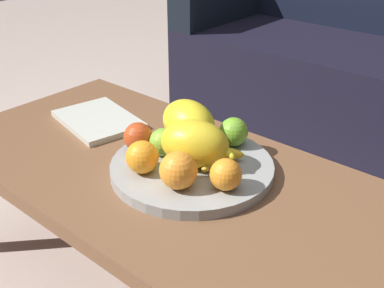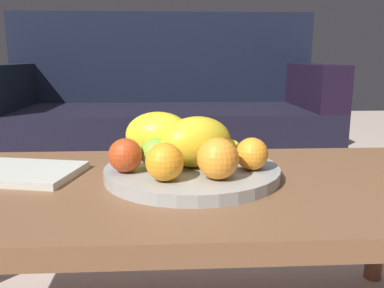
# 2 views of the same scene
# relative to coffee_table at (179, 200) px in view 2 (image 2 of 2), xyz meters

# --- Properties ---
(coffee_table) EXTENTS (1.27, 0.59, 0.40)m
(coffee_table) POSITION_rel_coffee_table_xyz_m (0.00, 0.00, 0.00)
(coffee_table) COLOR brown
(coffee_table) RESTS_ON ground_plane
(couch) EXTENTS (1.70, 0.70, 0.90)m
(couch) POSITION_rel_coffee_table_xyz_m (-0.05, 1.33, -0.05)
(couch) COLOR black
(couch) RESTS_ON ground_plane
(fruit_bowl) EXTENTS (0.38, 0.38, 0.03)m
(fruit_bowl) POSITION_rel_coffee_table_xyz_m (0.03, 0.03, 0.05)
(fruit_bowl) COLOR #989B99
(fruit_bowl) RESTS_ON coffee_table
(melon_large_front) EXTENTS (0.19, 0.16, 0.11)m
(melon_large_front) POSITION_rel_coffee_table_xyz_m (0.04, 0.03, 0.12)
(melon_large_front) COLOR yellow
(melon_large_front) RESTS_ON fruit_bowl
(melon_smaller_beside) EXTENTS (0.18, 0.14, 0.11)m
(melon_smaller_beside) POSITION_rel_coffee_table_xyz_m (-0.04, 0.10, 0.12)
(melon_smaller_beside) COLOR yellow
(melon_smaller_beside) RESTS_ON fruit_bowl
(orange_front) EXTENTS (0.07, 0.07, 0.07)m
(orange_front) POSITION_rel_coffee_table_xyz_m (0.16, -0.01, 0.10)
(orange_front) COLOR orange
(orange_front) RESTS_ON fruit_bowl
(orange_left) EXTENTS (0.08, 0.08, 0.08)m
(orange_left) POSITION_rel_coffee_table_xyz_m (-0.03, -0.07, 0.10)
(orange_left) COLOR orange
(orange_left) RESTS_ON fruit_bowl
(orange_right) EXTENTS (0.08, 0.08, 0.08)m
(orange_right) POSITION_rel_coffee_table_xyz_m (0.08, -0.07, 0.11)
(orange_right) COLOR orange
(orange_right) RESTS_ON fruit_bowl
(apple_front) EXTENTS (0.07, 0.07, 0.07)m
(apple_front) POSITION_rel_coffee_table_xyz_m (0.05, 0.17, 0.10)
(apple_front) COLOR #6BA82A
(apple_front) RESTS_ON fruit_bowl
(apple_left) EXTENTS (0.07, 0.07, 0.07)m
(apple_left) POSITION_rel_coffee_table_xyz_m (-0.11, -0.01, 0.10)
(apple_left) COLOR #BB411A
(apple_left) RESTS_ON fruit_bowl
(apple_right) EXTENTS (0.07, 0.07, 0.07)m
(apple_right) POSITION_rel_coffee_table_xyz_m (-0.05, 0.02, 0.10)
(apple_right) COLOR #7AAE33
(apple_right) RESTS_ON fruit_bowl
(banana_bunch) EXTENTS (0.16, 0.15, 0.06)m
(banana_bunch) POSITION_rel_coffee_table_xyz_m (0.06, 0.07, 0.09)
(banana_bunch) COLOR gold
(banana_bunch) RESTS_ON fruit_bowl
(magazine) EXTENTS (0.28, 0.23, 0.02)m
(magazine) POSITION_rel_coffee_table_xyz_m (-0.35, 0.06, 0.05)
(magazine) COLOR beige
(magazine) RESTS_ON coffee_table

